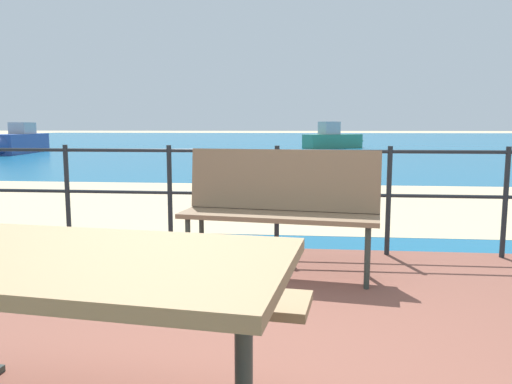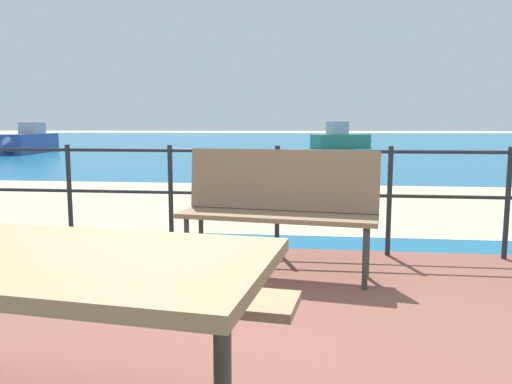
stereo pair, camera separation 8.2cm
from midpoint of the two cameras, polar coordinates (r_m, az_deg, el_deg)
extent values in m
cube|color=#145B84|center=(41.96, 6.47, 5.90)|extent=(90.00, 90.00, 0.01)
cube|color=tan|center=(7.80, 4.59, -1.22)|extent=(54.02, 4.97, 0.01)
cube|color=#8C704C|center=(1.63, -25.61, -6.65)|extent=(1.65, 0.86, 0.04)
cube|color=#8C704C|center=(2.13, -16.06, -10.77)|extent=(1.60, 0.44, 0.04)
cube|color=#7A6047|center=(3.74, 2.99, -2.79)|extent=(1.54, 0.61, 0.04)
cube|color=#7A6047|center=(3.88, 3.57, 1.40)|extent=(1.49, 0.29, 0.47)
cylinder|color=#2D3833|center=(3.85, -7.33, -6.09)|extent=(0.04, 0.04, 0.46)
cylinder|color=#2D3833|center=(4.12, -5.74, -5.15)|extent=(0.04, 0.04, 0.46)
cylinder|color=#2D3833|center=(3.57, 13.06, -7.29)|extent=(0.04, 0.04, 0.46)
cylinder|color=#2D3833|center=(3.86, 13.22, -6.17)|extent=(0.04, 0.04, 0.46)
cylinder|color=#1E2328|center=(5.00, -20.15, -0.41)|extent=(0.04, 0.04, 0.96)
cylinder|color=#1E2328|center=(4.64, -9.25, -0.63)|extent=(0.04, 0.04, 0.96)
cylinder|color=#1E2328|center=(4.47, 2.97, -0.85)|extent=(0.04, 0.04, 0.96)
cylinder|color=#1E2328|center=(4.51, 15.54, -1.04)|extent=(0.04, 0.04, 0.96)
cylinder|color=#1E2328|center=(4.76, 27.32, -1.17)|extent=(0.04, 0.04, 0.96)
cylinder|color=#1E2328|center=(4.42, 3.01, 4.71)|extent=(5.90, 0.03, 0.03)
cylinder|color=#1E2328|center=(4.46, 2.97, -0.24)|extent=(5.90, 0.03, 0.03)
cube|color=#2D478C|center=(24.37, -24.37, 5.11)|extent=(1.64, 4.33, 0.84)
cube|color=#A5A8AD|center=(24.65, -24.18, 6.70)|extent=(0.90, 1.47, 0.50)
cone|color=#2D478C|center=(22.20, -26.68, 4.80)|extent=(0.82, 0.61, 0.76)
cube|color=#338466|center=(27.11, 9.80, 5.75)|extent=(3.27, 2.65, 0.74)
cube|color=#A5A8AD|center=(26.95, 9.41, 7.25)|extent=(1.21, 1.16, 0.67)
cone|color=#338466|center=(28.28, 12.88, 5.74)|extent=(0.79, 0.83, 0.67)
camera|label=1|loc=(0.04, -89.45, 0.07)|focal=34.88mm
camera|label=2|loc=(0.04, 90.55, -0.07)|focal=34.88mm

